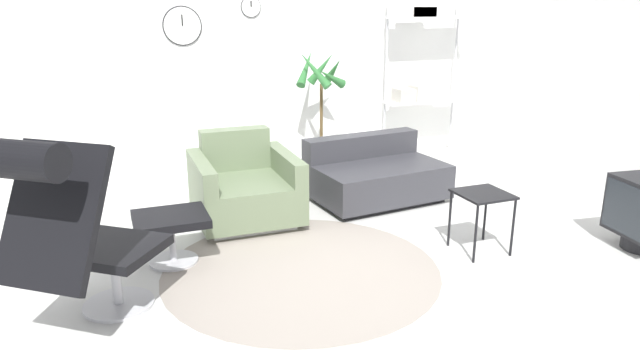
# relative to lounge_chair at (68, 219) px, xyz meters

# --- Properties ---
(ground_plane) EXTENTS (12.00, 12.00, 0.00)m
(ground_plane) POSITION_rel_lounge_chair_xyz_m (1.61, 0.41, -0.72)
(ground_plane) COLOR silver
(wall_back) EXTENTS (12.00, 0.09, 2.80)m
(wall_back) POSITION_rel_lounge_chair_xyz_m (1.61, 3.16, 0.68)
(wall_back) COLOR white
(wall_back) RESTS_ON ground_plane
(round_rug) EXTENTS (2.00, 2.00, 0.01)m
(round_rug) POSITION_rel_lounge_chair_xyz_m (1.46, 0.33, -0.72)
(round_rug) COLOR gray
(round_rug) RESTS_ON ground_plane
(lounge_chair) EXTENTS (1.02, 1.10, 1.23)m
(lounge_chair) POSITION_rel_lounge_chair_xyz_m (0.00, 0.00, 0.00)
(lounge_chair) COLOR #BCBCC1
(lounge_chair) RESTS_ON ground_plane
(ottoman) EXTENTS (0.53, 0.45, 0.37)m
(ottoman) POSITION_rel_lounge_chair_xyz_m (0.62, 0.80, -0.43)
(ottoman) COLOR #BCBCC1
(ottoman) RESTS_ON ground_plane
(armchair_red) EXTENTS (0.87, 0.92, 0.76)m
(armchair_red) POSITION_rel_lounge_chair_xyz_m (1.34, 1.48, -0.44)
(armchair_red) COLOR silver
(armchair_red) RESTS_ON ground_plane
(couch_low) EXTENTS (1.32, 0.95, 0.60)m
(couch_low) POSITION_rel_lounge_chair_xyz_m (2.66, 1.55, -0.49)
(couch_low) COLOR black
(couch_low) RESTS_ON ground_plane
(side_table) EXTENTS (0.38, 0.38, 0.47)m
(side_table) POSITION_rel_lounge_chair_xyz_m (2.87, 0.15, -0.31)
(side_table) COLOR black
(side_table) RESTS_ON ground_plane
(potted_plant) EXTENTS (0.56, 0.61, 1.38)m
(potted_plant) POSITION_rel_lounge_chair_xyz_m (2.53, 2.66, -0.18)
(potted_plant) COLOR silver
(potted_plant) RESTS_ON ground_plane
(shelf_unit) EXTENTS (1.04, 0.28, 1.96)m
(shelf_unit) POSITION_rel_lounge_chair_xyz_m (3.91, 2.88, 0.46)
(shelf_unit) COLOR #BCBCC1
(shelf_unit) RESTS_ON ground_plane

